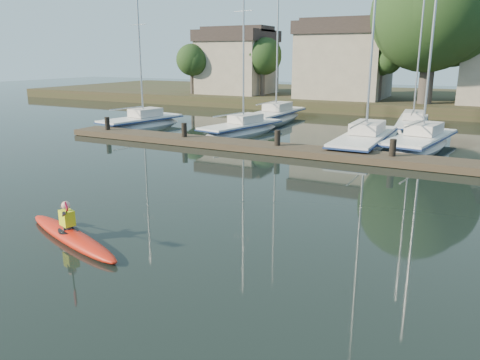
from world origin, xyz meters
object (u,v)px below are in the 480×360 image
at_px(kayak, 71,234).
at_px(dock, 331,154).
at_px(sailboat_0, 142,129).
at_px(sailboat_3, 420,151).
at_px(sailboat_6, 412,130).
at_px(sailboat_5, 274,122).
at_px(sailboat_1, 241,135).
at_px(sailboat_2, 364,150).

bearing_deg(kayak, dock, 95.14).
xyz_separation_m(kayak, sailboat_0, (-12.41, 18.53, -0.40)).
height_order(dock, sailboat_3, sailboat_3).
xyz_separation_m(sailboat_0, sailboat_6, (17.98, 8.20, 0.03)).
distance_m(kayak, sailboat_6, 27.31).
height_order(kayak, sailboat_3, sailboat_3).
distance_m(sailboat_5, sailboat_6, 10.68).
distance_m(sailboat_1, sailboat_6, 12.48).
distance_m(dock, sailboat_6, 12.74).
height_order(kayak, sailboat_1, sailboat_1).
bearing_deg(dock, sailboat_3, 53.91).
bearing_deg(sailboat_2, sailboat_6, 80.45).
xyz_separation_m(kayak, sailboat_1, (-4.53, 19.42, -0.37)).
distance_m(sailboat_3, sailboat_5, 14.12).
bearing_deg(dock, sailboat_6, 79.84).
height_order(kayak, sailboat_0, sailboat_0).
bearing_deg(sailboat_3, kayak, -100.25).
distance_m(sailboat_0, sailboat_6, 19.76).
relative_size(dock, sailboat_5, 2.07).
height_order(sailboat_2, sailboat_3, sailboat_2).
distance_m(sailboat_1, sailboat_3, 11.55).
bearing_deg(sailboat_0, dock, -4.45).
height_order(dock, sailboat_2, sailboat_2).
xyz_separation_m(dock, sailboat_2, (0.78, 3.91, -0.41)).
relative_size(sailboat_0, sailboat_6, 0.82).
relative_size(sailboat_3, sailboat_5, 0.87).
xyz_separation_m(sailboat_1, sailboat_2, (8.64, -1.30, -0.02)).
bearing_deg(sailboat_6, dock, -105.16).
height_order(kayak, dock, kayak).
height_order(sailboat_0, sailboat_1, sailboat_1).
height_order(sailboat_1, sailboat_2, sailboat_2).
relative_size(sailboat_5, sailboat_6, 1.08).
distance_m(dock, sailboat_0, 16.32).
bearing_deg(sailboat_5, sailboat_6, 2.47).
distance_m(kayak, sailboat_2, 18.58).
bearing_deg(sailboat_3, sailboat_0, -168.06).
xyz_separation_m(sailboat_3, sailboat_6, (-1.45, 7.47, 0.03)).
xyz_separation_m(sailboat_0, sailboat_2, (16.51, -0.42, -0.00)).
xyz_separation_m(sailboat_3, sailboat_5, (-12.13, 7.23, 0.01)).
relative_size(kayak, sailboat_1, 0.36).
bearing_deg(sailboat_2, sailboat_3, 21.70).
height_order(sailboat_3, sailboat_5, sailboat_5).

